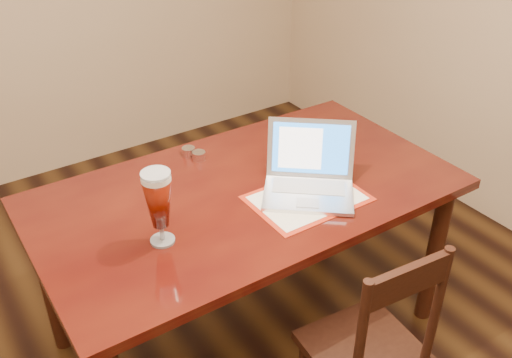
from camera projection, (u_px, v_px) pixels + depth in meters
room_shell at (177, 1)px, 1.31m from camera, size 4.51×5.01×2.71m
dining_table at (247, 208)px, 2.41m from camera, size 1.75×1.00×1.11m
dining_chair at (370, 350)px, 2.12m from camera, size 0.44×0.42×0.95m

